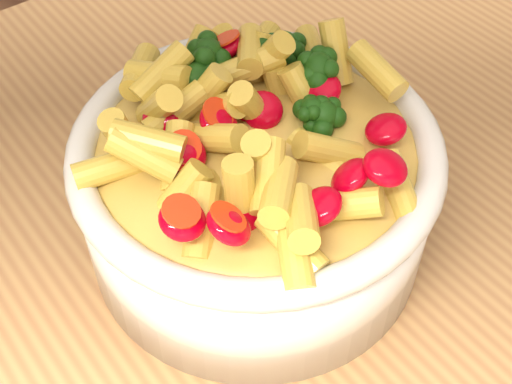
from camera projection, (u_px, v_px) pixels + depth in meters
table at (211, 299)px, 0.67m from camera, size 1.20×0.80×0.90m
serving_bowl at (256, 191)px, 0.54m from camera, size 0.27×0.27×0.12m
pasta_salad at (256, 120)px, 0.49m from camera, size 0.21×0.21×0.05m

